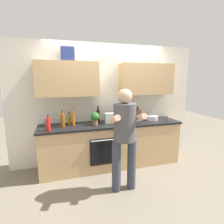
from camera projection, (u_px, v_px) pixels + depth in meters
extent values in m
plane|color=#756B5B|center=(112.00, 165.00, 3.70)|extent=(12.00, 12.00, 0.00)
cube|color=silver|center=(107.00, 104.00, 3.81)|extent=(4.00, 0.06, 2.50)
cube|color=tan|center=(68.00, 79.00, 3.31)|extent=(1.16, 0.32, 0.65)
cube|color=tan|center=(147.00, 79.00, 3.77)|extent=(1.16, 0.32, 0.65)
cylinder|color=silver|center=(155.00, 61.00, 3.75)|extent=(0.32, 0.32, 0.10)
cube|color=navy|center=(67.00, 54.00, 3.23)|extent=(0.24, 0.20, 0.25)
cube|color=tan|center=(112.00, 145.00, 3.62)|extent=(2.80, 0.60, 0.86)
cube|color=black|center=(112.00, 124.00, 3.54)|extent=(2.84, 0.64, 0.04)
cube|color=black|center=(105.00, 152.00, 3.25)|extent=(0.56, 0.02, 0.50)
cylinder|color=silver|center=(105.00, 140.00, 3.19)|extent=(0.52, 0.02, 0.02)
cylinder|color=#383D4C|center=(116.00, 166.00, 2.77)|extent=(0.14, 0.14, 0.83)
cylinder|color=#383D4C|center=(132.00, 164.00, 2.85)|extent=(0.14, 0.14, 0.83)
cylinder|color=#4C4C51|center=(125.00, 122.00, 2.68)|extent=(0.34, 0.34, 0.58)
sphere|color=#D8AD8C|center=(125.00, 96.00, 2.61)|extent=(0.22, 0.22, 0.22)
cylinder|color=#D8AD8C|center=(115.00, 119.00, 2.50)|extent=(0.09, 0.31, 0.19)
cylinder|color=#D8AD8C|center=(140.00, 118.00, 2.61)|extent=(0.09, 0.31, 0.19)
cylinder|color=orange|center=(73.00, 119.00, 3.36)|extent=(0.05, 0.05, 0.26)
cylinder|color=orange|center=(73.00, 110.00, 3.33)|extent=(0.02, 0.02, 0.06)
cylinder|color=black|center=(73.00, 108.00, 3.32)|extent=(0.02, 0.02, 0.01)
cylinder|color=red|center=(48.00, 125.00, 3.00)|extent=(0.08, 0.08, 0.22)
cylinder|color=red|center=(48.00, 117.00, 2.98)|extent=(0.03, 0.03, 0.05)
cylinder|color=black|center=(48.00, 115.00, 2.97)|extent=(0.03, 0.03, 0.01)
cylinder|color=black|center=(98.00, 116.00, 3.60)|extent=(0.06, 0.06, 0.26)
cylinder|color=black|center=(98.00, 108.00, 3.57)|extent=(0.03, 0.03, 0.07)
cylinder|color=black|center=(98.00, 106.00, 3.57)|extent=(0.04, 0.04, 0.02)
cylinder|color=silver|center=(126.00, 116.00, 3.62)|extent=(0.08, 0.08, 0.26)
cylinder|color=silver|center=(126.00, 109.00, 3.60)|extent=(0.03, 0.03, 0.04)
cylinder|color=black|center=(126.00, 108.00, 3.59)|extent=(0.03, 0.03, 0.01)
cylinder|color=#8C4C14|center=(63.00, 121.00, 3.22)|extent=(0.08, 0.08, 0.24)
cylinder|color=#8C4C14|center=(62.00, 113.00, 3.19)|extent=(0.03, 0.03, 0.06)
cylinder|color=black|center=(62.00, 111.00, 3.18)|extent=(0.04, 0.04, 0.02)
cylinder|color=olive|center=(69.00, 120.00, 3.42)|extent=(0.07, 0.07, 0.19)
cylinder|color=olive|center=(69.00, 114.00, 3.40)|extent=(0.04, 0.04, 0.04)
cylinder|color=black|center=(69.00, 112.00, 3.40)|extent=(0.04, 0.04, 0.02)
cylinder|color=brown|center=(121.00, 117.00, 3.48)|extent=(0.05, 0.05, 0.25)
cylinder|color=brown|center=(121.00, 110.00, 3.45)|extent=(0.03, 0.03, 0.06)
cylinder|color=black|center=(121.00, 108.00, 3.44)|extent=(0.03, 0.03, 0.01)
cylinder|color=white|center=(128.00, 122.00, 3.46)|extent=(0.08, 0.08, 0.10)
cylinder|color=slate|center=(167.00, 118.00, 3.86)|extent=(0.07, 0.07, 0.08)
cylinder|color=#33598C|center=(47.00, 124.00, 3.27)|extent=(0.09, 0.09, 0.10)
cylinder|color=silver|center=(152.00, 118.00, 3.82)|extent=(0.26, 0.26, 0.09)
cube|color=brown|center=(138.00, 114.00, 3.85)|extent=(0.10, 0.14, 0.23)
cylinder|color=black|center=(137.00, 108.00, 3.80)|extent=(0.02, 0.02, 0.06)
cylinder|color=black|center=(138.00, 108.00, 3.84)|extent=(0.02, 0.02, 0.06)
cylinder|color=#9E6647|center=(95.00, 122.00, 3.39)|extent=(0.10, 0.10, 0.10)
sphere|color=#2D6B28|center=(95.00, 117.00, 3.37)|extent=(0.17, 0.17, 0.17)
cube|color=silver|center=(111.00, 118.00, 3.55)|extent=(0.26, 0.16, 0.21)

